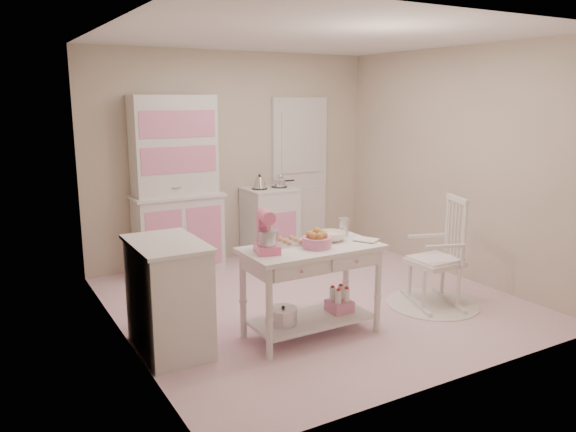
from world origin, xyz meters
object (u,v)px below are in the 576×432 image
object	(u,v)px
base_cabinet	(169,296)
stand_mixer	(267,232)
hutch	(177,185)
stove	(270,223)
work_table	(311,291)
rocking_chair	(435,252)
bread_basket	(317,242)

from	to	relation	value
base_cabinet	stand_mixer	xyz separation A→B (m)	(0.75, -0.31, 0.51)
hutch	stove	xyz separation A→B (m)	(1.20, -0.05, -0.58)
base_cabinet	stand_mixer	size ratio (longest dim) A/B	2.71
base_cabinet	work_table	bearing A→B (deg)	-15.60
rocking_chair	bread_basket	size ratio (longest dim) A/B	4.40
hutch	bread_basket	xyz separation A→B (m)	(0.41, -2.39, -0.19)
stand_mixer	hutch	bearing A→B (deg)	102.62
rocking_chair	stand_mixer	size ratio (longest dim) A/B	3.24
stove	stand_mixer	bearing A→B (deg)	-118.51
base_cabinet	work_table	world-z (taller)	base_cabinet
bread_basket	stand_mixer	bearing A→B (deg)	170.96
hutch	stove	bearing A→B (deg)	-2.39
work_table	hutch	bearing A→B (deg)	99.33
stove	stand_mixer	xyz separation A→B (m)	(-1.23, -2.27, 0.51)
rocking_chair	bread_basket	bearing A→B (deg)	-158.68
base_cabinet	hutch	bearing A→B (deg)	68.87
work_table	bread_basket	bearing A→B (deg)	-68.20
hutch	stand_mixer	bearing A→B (deg)	-90.86
rocking_chair	work_table	xyz separation A→B (m)	(-1.45, -0.00, -0.15)
hutch	rocking_chair	distance (m)	3.01
base_cabinet	bread_basket	xyz separation A→B (m)	(1.19, -0.38, 0.39)
base_cabinet	rocking_chair	distance (m)	2.63
stove	bread_basket	size ratio (longest dim) A/B	3.68
hutch	base_cabinet	distance (m)	2.24
stand_mixer	bread_basket	world-z (taller)	stand_mixer
work_table	bread_basket	distance (m)	0.45
rocking_chair	stand_mixer	xyz separation A→B (m)	(-1.87, 0.02, 0.42)
base_cabinet	stove	bearing A→B (deg)	44.83
rocking_chair	bread_basket	xyz separation A→B (m)	(-1.43, -0.05, 0.30)
rocking_chair	bread_basket	world-z (taller)	rocking_chair
hutch	work_table	size ratio (longest dim) A/B	1.73
hutch	rocking_chair	size ratio (longest dim) A/B	1.89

